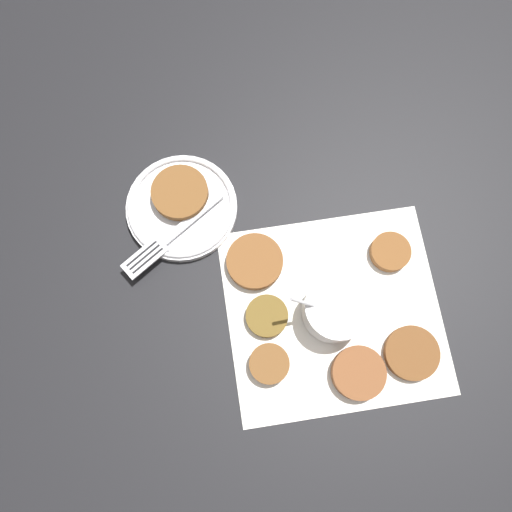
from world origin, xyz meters
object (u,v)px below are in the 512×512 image
at_px(sauce_bowl, 336,310).
at_px(serving_plate, 182,207).
at_px(fritter_on_plate, 180,193).
at_px(fork, 164,242).

distance_m(sauce_bowl, serving_plate, 0.28).
height_order(serving_plate, fritter_on_plate, fritter_on_plate).
height_order(sauce_bowl, serving_plate, sauce_bowl).
height_order(sauce_bowl, fork, sauce_bowl).
bearing_deg(fritter_on_plate, fork, -117.12).
bearing_deg(fork, sauce_bowl, -33.69).
bearing_deg(sauce_bowl, fork, 146.31).
relative_size(sauce_bowl, fork, 0.72).
bearing_deg(sauce_bowl, fritter_on_plate, 130.74).
bearing_deg(fork, fritter_on_plate, 62.88).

